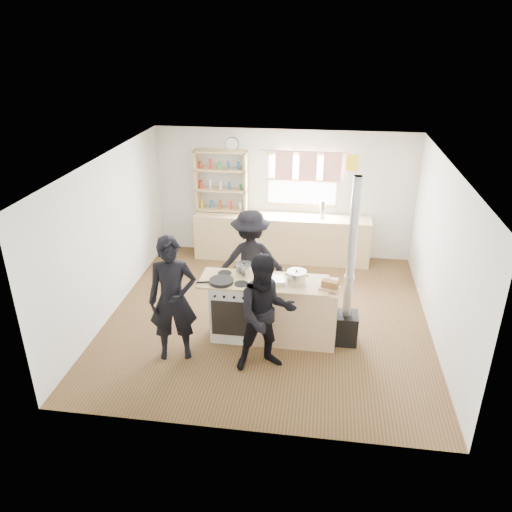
% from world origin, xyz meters
% --- Properties ---
extents(ground, '(5.00, 5.00, 0.01)m').
position_xyz_m(ground, '(0.00, 0.00, -0.01)').
color(ground, brown).
rests_on(ground, ground).
extents(back_counter, '(3.40, 0.55, 0.90)m').
position_xyz_m(back_counter, '(0.00, 2.22, 0.45)').
color(back_counter, tan).
rests_on(back_counter, ground).
extents(shelving_unit, '(1.00, 0.28, 1.20)m').
position_xyz_m(shelving_unit, '(-1.20, 2.34, 1.51)').
color(shelving_unit, tan).
rests_on(shelving_unit, back_counter).
extents(thermos, '(0.10, 0.10, 0.32)m').
position_xyz_m(thermos, '(0.77, 2.22, 1.06)').
color(thermos, silver).
rests_on(thermos, back_counter).
extents(cooking_island, '(1.97, 0.64, 0.93)m').
position_xyz_m(cooking_island, '(0.14, -0.55, 0.47)').
color(cooking_island, white).
rests_on(cooking_island, ground).
extents(skillet_greens, '(0.42, 0.42, 0.05)m').
position_xyz_m(skillet_greens, '(-0.59, -0.70, 0.96)').
color(skillet_greens, black).
rests_on(skillet_greens, cooking_island).
extents(roast_tray, '(0.39, 0.32, 0.07)m').
position_xyz_m(roast_tray, '(0.12, -0.60, 0.97)').
color(roast_tray, silver).
rests_on(roast_tray, cooking_island).
extents(stockpot_stove, '(0.25, 0.25, 0.20)m').
position_xyz_m(stockpot_stove, '(-0.30, -0.42, 1.02)').
color(stockpot_stove, silver).
rests_on(stockpot_stove, cooking_island).
extents(stockpot_counter, '(0.28, 0.28, 0.21)m').
position_xyz_m(stockpot_counter, '(0.46, -0.56, 1.02)').
color(stockpot_counter, '#BABABD').
rests_on(stockpot_counter, cooking_island).
extents(bread_board, '(0.33, 0.27, 0.12)m').
position_xyz_m(bread_board, '(0.93, -0.66, 0.98)').
color(bread_board, tan).
rests_on(bread_board, cooking_island).
extents(flue_heater, '(0.35, 0.35, 2.50)m').
position_xyz_m(flue_heater, '(1.19, -0.52, 0.66)').
color(flue_heater, black).
rests_on(flue_heater, ground).
extents(person_near_left, '(0.74, 0.58, 1.79)m').
position_xyz_m(person_near_left, '(-1.15, -1.20, 0.90)').
color(person_near_left, black).
rests_on(person_near_left, ground).
extents(person_near_right, '(0.97, 0.86, 1.65)m').
position_xyz_m(person_near_right, '(0.12, -1.27, 0.83)').
color(person_near_right, black).
rests_on(person_near_right, ground).
extents(person_far, '(1.19, 0.85, 1.66)m').
position_xyz_m(person_far, '(-0.32, 0.31, 0.83)').
color(person_far, black).
rests_on(person_far, ground).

